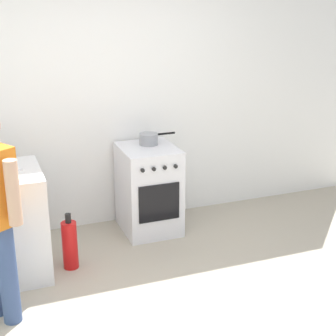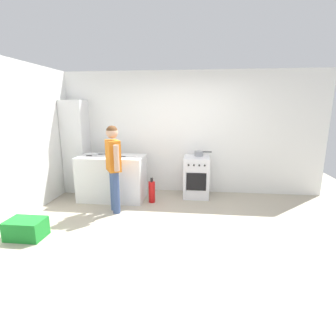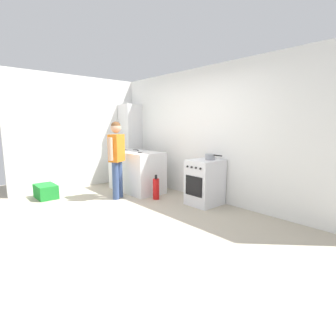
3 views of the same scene
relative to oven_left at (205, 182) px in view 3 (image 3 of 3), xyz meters
name	(u,v)px [view 3 (image 3 of 3)]	position (x,y,z in m)	size (l,w,h in m)	color
ground_plane	(123,219)	(-0.35, -1.58, -0.43)	(8.00, 8.00, 0.00)	#ADA38E
back_wall	(205,134)	(-0.35, 0.37, 0.87)	(6.00, 0.10, 2.60)	white
side_wall_left	(78,133)	(-2.95, -1.18, 0.87)	(0.10, 3.10, 2.60)	white
counter_unit	(136,171)	(-1.70, -0.38, 0.02)	(1.30, 0.70, 0.90)	silver
oven_left	(205,182)	(0.00, 0.00, 0.00)	(0.53, 0.62, 0.85)	silver
pot	(210,157)	(0.04, 0.09, 0.48)	(0.36, 0.18, 0.11)	gray
knife_carving	(131,150)	(-2.05, -0.27, 0.48)	(0.30, 0.19, 0.01)	silver
knife_chef	(143,153)	(-1.35, -0.43, 0.48)	(0.31, 0.10, 0.01)	silver
knife_bread	(137,150)	(-1.96, -0.18, 0.48)	(0.33, 0.18, 0.01)	silver
knife_paring	(125,150)	(-2.11, -0.42, 0.48)	(0.21, 0.04, 0.01)	silver
person	(117,154)	(-1.45, -1.02, 0.49)	(0.35, 0.50, 1.55)	#384C7A
fire_extinguisher	(156,189)	(-0.87, -0.48, -0.21)	(0.13, 0.13, 0.50)	red
recycling_crate_lower	(46,191)	(-2.43, -2.13, -0.29)	(0.52, 0.36, 0.28)	#1E842D
larder_cabinet	(131,144)	(-2.65, 0.10, 0.57)	(0.48, 0.44, 2.00)	silver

